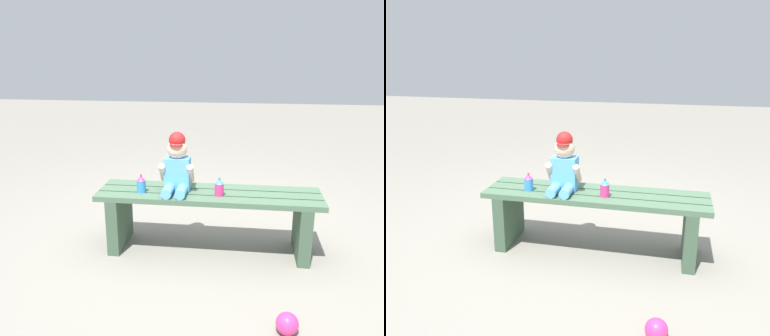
# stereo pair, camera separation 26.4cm
# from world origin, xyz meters

# --- Properties ---
(ground_plane) EXTENTS (16.00, 16.00, 0.00)m
(ground_plane) POSITION_xyz_m (0.00, 0.00, 0.00)
(ground_plane) COLOR gray
(park_bench) EXTENTS (1.50, 0.38, 0.43)m
(park_bench) POSITION_xyz_m (0.00, 0.00, 0.29)
(park_bench) COLOR #47664C
(park_bench) RESTS_ON ground_plane
(child_figure) EXTENTS (0.23, 0.27, 0.40)m
(child_figure) POSITION_xyz_m (-0.22, 0.00, 0.60)
(child_figure) COLOR #59A5E5
(child_figure) RESTS_ON park_bench
(sippy_cup_left) EXTENTS (0.06, 0.06, 0.12)m
(sippy_cup_left) POSITION_xyz_m (-0.45, -0.06, 0.48)
(sippy_cup_left) COLOR #338CE5
(sippy_cup_left) RESTS_ON park_bench
(sippy_cup_right) EXTENTS (0.06, 0.06, 0.12)m
(sippy_cup_right) POSITION_xyz_m (0.07, -0.06, 0.48)
(sippy_cup_right) COLOR #E5337F
(sippy_cup_right) RESTS_ON park_bench
(toy_ball) EXTENTS (0.11, 0.11, 0.11)m
(toy_ball) POSITION_xyz_m (0.46, -0.83, 0.06)
(toy_ball) COLOR #E5337F
(toy_ball) RESTS_ON ground_plane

